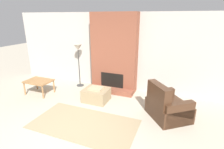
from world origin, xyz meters
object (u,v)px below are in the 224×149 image
object	(u,v)px
side_table	(39,82)
floor_lamp_left	(78,51)
ottoman	(96,95)
armchair	(166,107)

from	to	relation	value
side_table	floor_lamp_left	distance (m)	1.67
floor_lamp_left	ottoman	bearing A→B (deg)	-38.30
armchair	floor_lamp_left	size ratio (longest dim) A/B	0.83
side_table	floor_lamp_left	bearing A→B (deg)	51.59
armchair	side_table	world-z (taller)	armchair
ottoman	floor_lamp_left	bearing A→B (deg)	141.70
armchair	floor_lamp_left	distance (m)	3.49
ottoman	side_table	world-z (taller)	side_table
floor_lamp_left	side_table	bearing A→B (deg)	-128.41
side_table	floor_lamp_left	xyz separation A→B (m)	(0.88, 1.11, 0.88)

